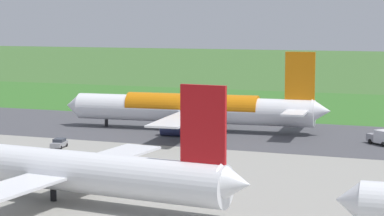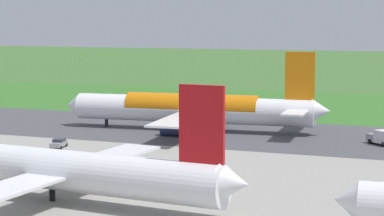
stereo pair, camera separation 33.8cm
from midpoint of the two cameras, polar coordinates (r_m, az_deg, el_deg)
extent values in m
plane|color=#3D662D|center=(144.28, -1.36, -1.71)|extent=(800.00, 800.00, 0.00)
cube|color=#47474C|center=(144.27, -1.36, -1.70)|extent=(600.00, 36.42, 0.06)
cube|color=gray|center=(99.53, -12.82, -5.77)|extent=(440.00, 110.00, 0.05)
cube|color=#346B27|center=(186.06, 3.92, 0.21)|extent=(600.00, 80.00, 0.04)
cylinder|color=white|center=(142.42, -0.07, -0.12)|extent=(48.27, 9.30, 5.20)
cone|color=white|center=(151.52, -9.36, 0.21)|extent=(3.41, 5.18, 4.94)
cone|color=white|center=(137.47, 10.07, -0.23)|extent=(3.87, 4.70, 4.42)
cube|color=orange|center=(137.33, 8.43, 2.52)|extent=(5.62, 0.98, 9.00)
cube|color=white|center=(132.53, 8.06, -0.36)|extent=(4.76, 9.31, 0.36)
cube|color=white|center=(143.35, 8.69, 0.17)|extent=(4.76, 9.31, 0.36)
cube|color=white|center=(131.74, -0.99, -0.86)|extent=(7.87, 22.43, 0.35)
cube|color=white|center=(152.73, 1.45, 0.20)|extent=(7.87, 22.43, 0.35)
cylinder|color=#23284C|center=(136.14, -1.56, -1.67)|extent=(4.72, 3.18, 2.80)
cylinder|color=#23284C|center=(150.35, 0.19, -0.86)|extent=(4.72, 3.18, 2.80)
cylinder|color=black|center=(148.85, -6.82, -0.83)|extent=(0.70, 0.70, 3.42)
cylinder|color=black|center=(138.12, 0.66, -1.38)|extent=(0.70, 0.70, 3.42)
cylinder|color=black|center=(145.77, 1.51, -0.95)|extent=(0.70, 0.70, 3.42)
cylinder|color=orange|center=(142.36, -0.07, 0.09)|extent=(26.75, 7.47, 5.23)
cone|color=white|center=(75.68, 12.02, -7.11)|extent=(2.69, 4.16, 4.01)
cylinder|color=white|center=(88.32, -11.01, -4.74)|extent=(45.13, 8.24, 4.86)
cone|color=white|center=(76.80, 3.35, -5.94)|extent=(3.58, 4.37, 4.13)
cube|color=red|center=(77.19, 0.76, -1.28)|extent=(5.26, 0.86, 8.42)
cube|color=white|center=(79.97, -14.86, -6.34)|extent=(7.15, 20.94, 0.33)
cube|color=white|center=(96.19, -6.90, -3.94)|extent=(7.15, 20.94, 0.33)
cylinder|color=black|center=(89.00, -10.96, -6.75)|extent=(0.75, 0.75, 1.50)
cube|color=gray|center=(125.47, -10.50, -2.80)|extent=(2.62, 4.48, 0.75)
cube|color=#2D333D|center=(125.55, -10.47, -2.49)|extent=(2.11, 2.50, 0.55)
cylinder|color=black|center=(123.95, -10.34, -3.09)|extent=(0.35, 0.67, 0.64)
cylinder|color=black|center=(124.53, -11.08, -3.06)|extent=(0.35, 0.67, 0.64)
cylinder|color=black|center=(126.55, -9.91, -2.88)|extent=(0.35, 0.67, 0.64)
cylinder|color=black|center=(127.11, -10.64, -2.85)|extent=(0.35, 0.67, 0.64)
cube|color=gray|center=(131.80, 14.12, -2.25)|extent=(3.11, 3.11, 1.30)
cylinder|color=black|center=(131.25, 13.78, -2.57)|extent=(0.87, 0.82, 0.90)
cylinder|color=black|center=(132.56, 14.44, -2.50)|extent=(0.87, 0.82, 0.90)
cylinder|color=black|center=(128.75, 14.78, -2.78)|extent=(0.87, 0.82, 0.90)
cylinder|color=slate|center=(186.11, 0.22, 0.55)|extent=(0.10, 0.10, 2.10)
cube|color=red|center=(185.99, 0.23, 0.96)|extent=(0.60, 0.04, 0.60)
cone|color=orange|center=(188.64, -1.18, 0.39)|extent=(0.40, 0.40, 0.55)
camera|label=1|loc=(0.17, -90.07, -0.01)|focal=67.78mm
camera|label=2|loc=(0.17, 89.93, 0.01)|focal=67.78mm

